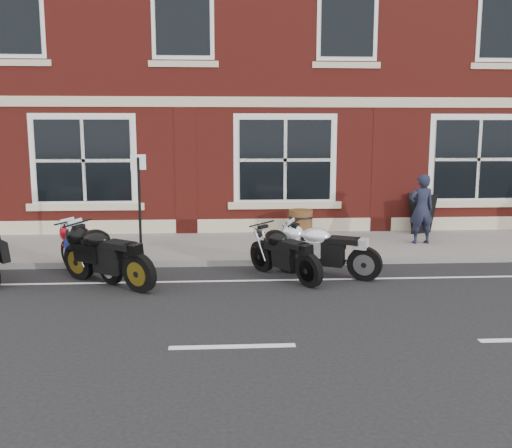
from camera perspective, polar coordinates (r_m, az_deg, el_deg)
The scene contains 12 objects.
ground at distance 10.21m, azimuth -2.73°, elevation -6.01°, with size 80.00×80.00×0.00m, color black.
sidewalk at distance 13.11m, azimuth -2.92°, elevation -2.30°, with size 30.00×3.00×0.12m, color slate.
kerb at distance 11.57m, azimuth -2.84°, elevation -3.87°, with size 30.00×0.16×0.12m, color slate.
pub_building at distance 20.61m, azimuth -3.31°, elevation 18.50°, with size 24.00×12.00×12.00m, color maroon.
moto_sport_red at distance 11.05m, azimuth -16.28°, elevation -2.37°, with size 1.45×1.62×0.92m.
moto_sport_black at distance 10.34m, azimuth -14.67°, elevation -2.85°, with size 1.84×1.46×1.00m.
moto_sport_silver at distance 10.68m, azimuth 6.91°, elevation -2.43°, with size 1.89×1.07×0.93m.
moto_naked_black at distance 10.48m, azimuth 2.84°, elevation -2.70°, with size 1.17×1.76×0.90m.
pedestrian_left at distance 13.64m, azimuth 16.22°, elevation 1.45°, with size 0.58×0.38×1.60m, color black.
a_board_sign at distance 15.08m, azimuth 16.26°, elevation 1.05°, with size 0.61×0.41×1.02m, color black, non-canonical shape.
barrel_planter at distance 13.97m, azimuth 4.48°, elevation 0.06°, with size 0.61×0.61×0.67m.
parking_sign at distance 11.59m, azimuth -11.58°, elevation 2.41°, with size 0.30×0.06×2.11m.
Camera 1 is at (-0.12, -9.85, 2.69)m, focal length 40.00 mm.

